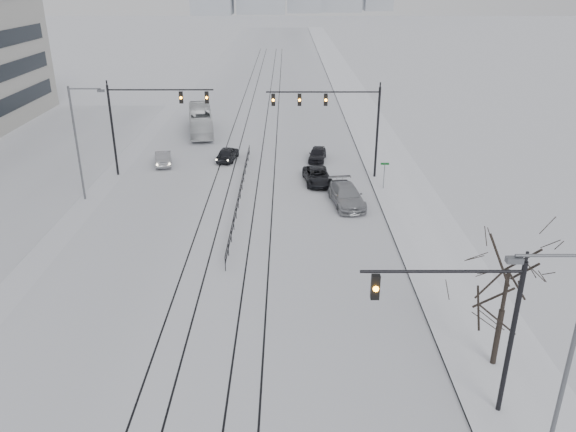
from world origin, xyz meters
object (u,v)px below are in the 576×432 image
Objects in this scene: sedan_sb_inner at (228,154)px; sedan_nb_front at (317,176)px; bare_tree at (507,281)px; sedan_nb_right at (347,196)px; sedan_sb_outer at (163,158)px; sedan_nb_far at (317,154)px; traffic_mast_near at (473,319)px; box_truck at (201,121)px.

sedan_sb_inner reaches higher than sedan_nb_front.
sedan_nb_right is (-4.82, 19.67, -3.71)m from bare_tree.
bare_tree is at bearing 124.42° from sedan_sb_inner.
sedan_nb_right is at bearing 136.68° from sedan_sb_outer.
sedan_sb_inner is 10.61m from sedan_nb_front.
sedan_sb_inner is 0.97× the size of sedan_sb_outer.
bare_tree is 1.62× the size of sedan_nb_far.
sedan_sb_outer is at bearing 119.69° from traffic_mast_near.
sedan_nb_far is 0.37× the size of box_truck.
sedan_nb_front is (-6.84, 24.65, -3.85)m from bare_tree.
sedan_nb_front is 6.49m from sedan_nb_far.
box_truck reaches higher than sedan_nb_right.
box_truck is at bearing 149.46° from sedan_nb_far.
sedan_nb_far is (-4.10, 34.14, -3.92)m from traffic_mast_near.
sedan_nb_far is (-6.51, 31.13, -3.85)m from bare_tree.
sedan_sb_inner is (-15.20, 31.19, -3.81)m from bare_tree.
box_truck is at bearing -110.78° from sedan_sb_outer.
traffic_mast_near is at bearing 118.94° from sedan_sb_inner.
traffic_mast_near is 23.11m from sedan_nb_right.
sedan_nb_right is 11.59m from sedan_nb_far.
sedan_nb_far is at bearing 81.17° from sedan_nb_front.
sedan_nb_right is at bearing -73.89° from sedan_nb_front.
sedan_sb_outer is 11.81m from box_truck.
sedan_nb_front is at bearing -84.32° from sedan_nb_far.
bare_tree is at bearing 51.24° from traffic_mast_near.
sedan_sb_inner is 0.39× the size of box_truck.
traffic_mast_near is 1.86× the size of sedan_nb_far.
sedan_nb_front is at bearing 116.88° from box_truck.
sedan_nb_right is 1.43× the size of sedan_nb_far.
sedan_nb_far is at bearing 96.85° from traffic_mast_near.
sedan_nb_far is (-1.69, 11.47, -0.14)m from sedan_nb_right.
sedan_nb_right reaches higher than sedan_nb_front.
sedan_nb_far is at bearing 90.39° from sedan_nb_right.
sedan_sb_outer is at bearing 140.07° from sedan_nb_right.
box_truck reaches higher than sedan_sb_outer.
sedan_nb_far is at bearing 101.81° from bare_tree.
traffic_mast_near is 3.85m from bare_tree.
bare_tree reaches higher than sedan_nb_right.
sedan_nb_far is (8.69, -0.05, -0.03)m from sedan_sb_inner.
sedan_sb_outer reaches higher than sedan_nb_front.
bare_tree reaches higher than box_truck.
sedan_nb_far is (14.63, 1.29, -0.03)m from sedan_sb_outer.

